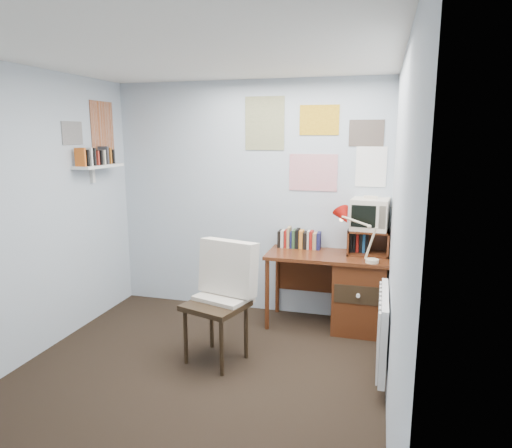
{
  "coord_description": "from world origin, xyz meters",
  "views": [
    {
      "loc": [
        1.38,
        -2.97,
        1.93
      ],
      "look_at": [
        0.29,
        0.99,
        1.13
      ],
      "focal_mm": 32.0,
      "sensor_mm": 36.0,
      "label": 1
    }
  ],
  "objects_px": {
    "tv_riser": "(368,242)",
    "wall_shelf": "(99,166)",
    "desk_chair": "(216,306)",
    "desk_lamp": "(373,239)",
    "radiator": "(383,330)",
    "desk": "(353,290)",
    "crt_tv": "(370,213)"
  },
  "relations": [
    {
      "from": "desk_lamp",
      "to": "tv_riser",
      "type": "xyz_separation_m",
      "value": [
        -0.05,
        0.31,
        -0.1
      ]
    },
    {
      "from": "desk_chair",
      "to": "desk_lamp",
      "type": "distance_m",
      "value": 1.57
    },
    {
      "from": "tv_riser",
      "to": "crt_tv",
      "type": "bearing_deg",
      "value": 78.93
    },
    {
      "from": "desk",
      "to": "wall_shelf",
      "type": "relative_size",
      "value": 1.94
    },
    {
      "from": "desk",
      "to": "tv_riser",
      "type": "height_order",
      "value": "tv_riser"
    },
    {
      "from": "desk_lamp",
      "to": "tv_riser",
      "type": "distance_m",
      "value": 0.33
    },
    {
      "from": "desk_chair",
      "to": "crt_tv",
      "type": "bearing_deg",
      "value": 59.93
    },
    {
      "from": "tv_riser",
      "to": "crt_tv",
      "type": "height_order",
      "value": "crt_tv"
    },
    {
      "from": "desk_lamp",
      "to": "crt_tv",
      "type": "relative_size",
      "value": 1.26
    },
    {
      "from": "desk_lamp",
      "to": "wall_shelf",
      "type": "bearing_deg",
      "value": 169.88
    },
    {
      "from": "desk_chair",
      "to": "wall_shelf",
      "type": "distance_m",
      "value": 1.95
    },
    {
      "from": "desk",
      "to": "radiator",
      "type": "relative_size",
      "value": 1.5
    },
    {
      "from": "desk",
      "to": "radiator",
      "type": "height_order",
      "value": "desk"
    },
    {
      "from": "tv_riser",
      "to": "desk_lamp",
      "type": "bearing_deg",
      "value": -80.86
    },
    {
      "from": "desk",
      "to": "wall_shelf",
      "type": "height_order",
      "value": "wall_shelf"
    },
    {
      "from": "tv_riser",
      "to": "wall_shelf",
      "type": "height_order",
      "value": "wall_shelf"
    },
    {
      "from": "desk_lamp",
      "to": "tv_riser",
      "type": "relative_size",
      "value": 1.12
    },
    {
      "from": "tv_riser",
      "to": "radiator",
      "type": "relative_size",
      "value": 0.5
    },
    {
      "from": "desk",
      "to": "radiator",
      "type": "distance_m",
      "value": 0.97
    },
    {
      "from": "desk",
      "to": "desk_chair",
      "type": "relative_size",
      "value": 1.19
    },
    {
      "from": "crt_tv",
      "to": "tv_riser",
      "type": "bearing_deg",
      "value": -95.59
    },
    {
      "from": "wall_shelf",
      "to": "desk_chair",
      "type": "bearing_deg",
      "value": -22.74
    },
    {
      "from": "tv_riser",
      "to": "wall_shelf",
      "type": "relative_size",
      "value": 0.65
    },
    {
      "from": "radiator",
      "to": "wall_shelf",
      "type": "relative_size",
      "value": 1.29
    },
    {
      "from": "desk_chair",
      "to": "wall_shelf",
      "type": "relative_size",
      "value": 1.63
    },
    {
      "from": "desk_chair",
      "to": "desk_lamp",
      "type": "relative_size",
      "value": 2.26
    },
    {
      "from": "tv_riser",
      "to": "wall_shelf",
      "type": "distance_m",
      "value": 2.83
    },
    {
      "from": "desk_chair",
      "to": "desk_lamp",
      "type": "bearing_deg",
      "value": 49.36
    },
    {
      "from": "desk_chair",
      "to": "crt_tv",
      "type": "relative_size",
      "value": 2.85
    },
    {
      "from": "crt_tv",
      "to": "wall_shelf",
      "type": "xyz_separation_m",
      "value": [
        -2.69,
        -0.51,
        0.44
      ]
    },
    {
      "from": "desk",
      "to": "crt_tv",
      "type": "relative_size",
      "value": 3.39
    },
    {
      "from": "desk",
      "to": "wall_shelf",
      "type": "bearing_deg",
      "value": -171.6
    }
  ]
}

